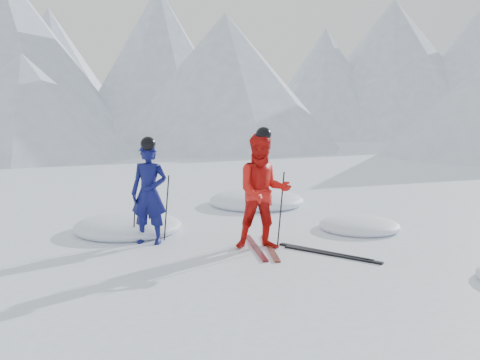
{
  "coord_description": "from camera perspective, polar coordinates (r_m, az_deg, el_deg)",
  "views": [
    {
      "loc": [
        -1.12,
        -8.33,
        2.21
      ],
      "look_at": [
        -1.61,
        0.5,
        1.1
      ],
      "focal_mm": 38.0,
      "sensor_mm": 36.0,
      "label": 1
    }
  ],
  "objects": [
    {
      "name": "ground",
      "position": [
        8.69,
        10.56,
        -7.7
      ],
      "size": [
        160.0,
        160.0,
        0.0
      ],
      "primitive_type": "plane",
      "color": "white",
      "rests_on": "ground"
    },
    {
      "name": "mountain_range",
      "position": [
        44.4,
        12.31,
        12.84
      ],
      "size": [
        106.15,
        62.94,
        15.53
      ],
      "color": "#B2BCD1",
      "rests_on": "ground"
    },
    {
      "name": "skier_blue",
      "position": [
        8.95,
        -10.17,
        -1.51
      ],
      "size": [
        0.69,
        0.49,
        1.76
      ],
      "primitive_type": "imported",
      "rotation": [
        0.0,
        0.0,
        -0.12
      ],
      "color": "#0D1150",
      "rests_on": "ground"
    },
    {
      "name": "skier_red",
      "position": [
        8.45,
        2.62,
        -1.32
      ],
      "size": [
        1.05,
        0.88,
        1.93
      ],
      "primitive_type": "imported",
      "rotation": [
        0.0,
        0.0,
        0.17
      ],
      "color": "red",
      "rests_on": "ground"
    },
    {
      "name": "pole_blue_left",
      "position": [
        9.21,
        -11.73,
        -3.15
      ],
      "size": [
        0.12,
        0.08,
        1.17
      ],
      "primitive_type": "cylinder",
      "rotation": [
        0.05,
        0.08,
        0.0
      ],
      "color": "black",
      "rests_on": "ground"
    },
    {
      "name": "pole_blue_right",
      "position": [
        9.18,
        -8.25,
        -3.1
      ],
      "size": [
        0.12,
        0.07,
        1.17
      ],
      "primitive_type": "cylinder",
      "rotation": [
        -0.04,
        0.08,
        0.0
      ],
      "color": "black",
      "rests_on": "ground"
    },
    {
      "name": "pole_red_left",
      "position": [
        8.75,
        0.65,
        -3.15
      ],
      "size": [
        0.13,
        0.1,
        1.29
      ],
      "primitive_type": "cylinder",
      "rotation": [
        0.06,
        0.08,
        0.0
      ],
      "color": "black",
      "rests_on": "ground"
    },
    {
      "name": "pole_red_right",
      "position": [
        8.65,
        4.61,
        -3.3
      ],
      "size": [
        0.13,
        0.09,
        1.29
      ],
      "primitive_type": "cylinder",
      "rotation": [
        -0.05,
        0.08,
        0.0
      ],
      "color": "black",
      "rests_on": "ground"
    },
    {
      "name": "ski_worn_left",
      "position": [
        8.64,
        1.78,
        -7.57
      ],
      "size": [
        0.44,
        1.68,
        0.03
      ],
      "primitive_type": "cube",
      "rotation": [
        0.0,
        0.0,
        0.21
      ],
      "color": "black",
      "rests_on": "ground"
    },
    {
      "name": "ski_worn_right",
      "position": [
        8.64,
        3.38,
        -7.58
      ],
      "size": [
        0.32,
        1.7,
        0.03
      ],
      "primitive_type": "cube",
      "rotation": [
        0.0,
        0.0,
        0.14
      ],
      "color": "black",
      "rests_on": "ground"
    },
    {
      "name": "ski_loose_a",
      "position": [
        8.47,
        9.44,
        -7.97
      ],
      "size": [
        1.44,
        1.05,
        0.03
      ],
      "primitive_type": "cube",
      "rotation": [
        0.0,
        0.0,
        0.96
      ],
      "color": "black",
      "rests_on": "ground"
    },
    {
      "name": "ski_loose_b",
      "position": [
        8.34,
        10.24,
        -8.23
      ],
      "size": [
        1.47,
        1.01,
        0.03
      ],
      "primitive_type": "cube",
      "rotation": [
        0.0,
        0.0,
        0.99
      ],
      "color": "black",
      "rests_on": "ground"
    },
    {
      "name": "snow_lumps",
      "position": [
        11.01,
        0.76,
        -4.43
      ],
      "size": [
        7.87,
        7.65,
        0.52
      ],
      "color": "white",
      "rests_on": "ground"
    }
  ]
}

